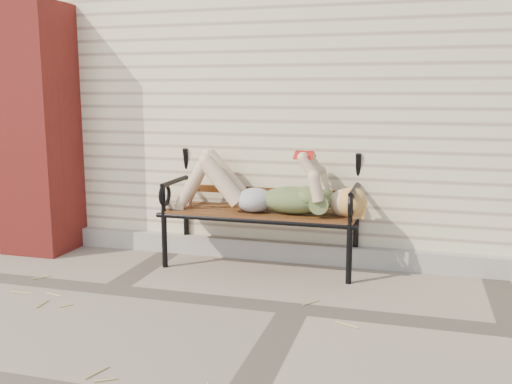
% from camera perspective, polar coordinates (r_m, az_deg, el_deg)
% --- Properties ---
extents(ground, '(80.00, 80.00, 0.00)m').
position_cam_1_polar(ground, '(3.55, 3.88, -11.56)').
color(ground, gray).
rests_on(ground, ground).
extents(house_wall, '(8.00, 4.00, 3.00)m').
position_cam_1_polar(house_wall, '(6.27, 9.86, 11.63)').
color(house_wall, beige).
rests_on(house_wall, ground).
extents(foundation_strip, '(8.00, 0.10, 0.15)m').
position_cam_1_polar(foundation_strip, '(4.43, 6.51, -6.17)').
color(foundation_strip, '#A9A298').
rests_on(foundation_strip, ground).
extents(brick_pillar, '(0.50, 0.50, 2.00)m').
position_cam_1_polar(brick_pillar, '(4.98, -20.97, 5.84)').
color(brick_pillar, maroon).
rests_on(brick_pillar, ground).
extents(garden_bench, '(1.56, 0.62, 1.01)m').
position_cam_1_polar(garden_bench, '(4.31, 0.79, 0.14)').
color(garden_bench, black).
rests_on(garden_bench, ground).
extents(reading_woman, '(1.47, 0.33, 0.46)m').
position_cam_1_polar(reading_woman, '(4.18, 0.52, 0.31)').
color(reading_woman, '#092F44').
rests_on(reading_woman, ground).
extents(straw_scatter, '(2.80, 1.69, 0.01)m').
position_cam_1_polar(straw_scatter, '(3.18, -14.75, -14.37)').
color(straw_scatter, tan).
rests_on(straw_scatter, ground).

